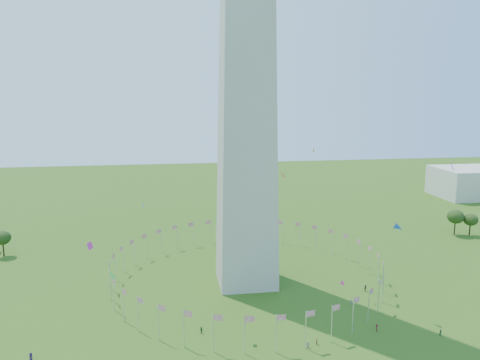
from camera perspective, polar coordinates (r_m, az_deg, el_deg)
name	(u,v)px	position (r m, az deg, el deg)	size (l,w,h in m)	color
flag_ring	(246,268)	(144.27, 0.74, -10.67)	(80.24, 80.24, 9.00)	silver
kites_aloft	(293,244)	(115.29, 6.44, -7.79)	(91.82, 69.84, 38.90)	blue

